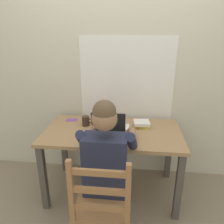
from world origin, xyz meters
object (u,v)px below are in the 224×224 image
(desk, at_px, (112,139))
(landscape_photo_print, at_px, (72,120))
(laptop, at_px, (107,133))
(book_stack_main, at_px, (142,124))
(seated_person, at_px, (107,160))
(computer_mouse, at_px, (133,140))
(wooden_chair, at_px, (103,206))
(coffee_mug_dark, at_px, (86,121))
(book_stack_side, at_px, (103,121))
(coffee_mug_white, at_px, (119,123))

(desk, distance_m, landscape_photo_print, 0.55)
(laptop, relative_size, book_stack_main, 1.80)
(desk, bearing_deg, seated_person, -89.62)
(computer_mouse, height_order, landscape_photo_print, computer_mouse)
(wooden_chair, xyz_separation_m, computer_mouse, (0.21, 0.50, 0.30))
(seated_person, relative_size, computer_mouse, 12.37)
(desk, bearing_deg, coffee_mug_dark, 162.02)
(seated_person, bearing_deg, book_stack_side, 101.69)
(desk, bearing_deg, laptop, -100.04)
(wooden_chair, bearing_deg, book_stack_main, 70.88)
(book_stack_side, bearing_deg, wooden_chair, -81.99)
(laptop, bearing_deg, book_stack_side, 105.62)
(seated_person, relative_size, laptop, 3.75)
(wooden_chair, xyz_separation_m, book_stack_main, (0.30, 0.86, 0.32))
(coffee_mug_dark, height_order, landscape_photo_print, coffee_mug_dark)
(book_stack_side, bearing_deg, coffee_mug_dark, -162.85)
(book_stack_main, bearing_deg, book_stack_side, 177.23)
(seated_person, bearing_deg, coffee_mug_dark, 118.72)
(book_stack_main, distance_m, book_stack_side, 0.42)
(seated_person, bearing_deg, computer_mouse, 46.44)
(seated_person, xyz_separation_m, coffee_mug_white, (0.06, 0.55, 0.11))
(seated_person, relative_size, book_stack_side, 5.84)
(wooden_chair, distance_m, book_stack_side, 0.94)
(computer_mouse, distance_m, coffee_mug_dark, 0.60)
(book_stack_side, bearing_deg, book_stack_main, -2.77)
(seated_person, bearing_deg, coffee_mug_white, 83.70)
(desk, xyz_separation_m, coffee_mug_white, (0.06, 0.10, 0.14))
(desk, relative_size, computer_mouse, 13.84)
(coffee_mug_white, relative_size, landscape_photo_print, 0.91)
(book_stack_side, bearing_deg, desk, -51.12)
(book_stack_main, relative_size, book_stack_side, 0.87)
(seated_person, bearing_deg, book_stack_main, 62.74)
(coffee_mug_white, xyz_separation_m, coffee_mug_dark, (-0.36, -0.00, 0.01))
(desk, relative_size, wooden_chair, 1.48)
(computer_mouse, xyz_separation_m, coffee_mug_dark, (-0.51, 0.32, 0.04))
(wooden_chair, bearing_deg, landscape_photo_print, 117.31)
(computer_mouse, bearing_deg, seated_person, -133.56)
(coffee_mug_white, height_order, coffee_mug_dark, coffee_mug_dark)
(coffee_mug_white, height_order, book_stack_main, coffee_mug_white)
(computer_mouse, bearing_deg, wooden_chair, -112.86)
(seated_person, distance_m, coffee_mug_white, 0.56)
(seated_person, distance_m, wooden_chair, 0.36)
(laptop, height_order, landscape_photo_print, laptop)
(book_stack_main, xyz_separation_m, landscape_photo_print, (-0.79, 0.10, -0.03))
(seated_person, xyz_separation_m, coffee_mug_dark, (-0.30, 0.54, 0.11))
(wooden_chair, xyz_separation_m, coffee_mug_white, (0.06, 0.83, 0.33))
(seated_person, relative_size, landscape_photo_print, 9.52)
(computer_mouse, distance_m, coffee_mug_white, 0.36)
(desk, relative_size, landscape_photo_print, 10.65)
(coffee_mug_dark, bearing_deg, laptop, -45.42)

